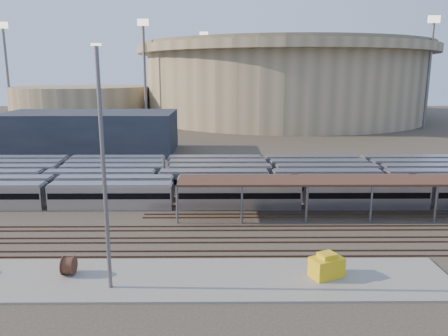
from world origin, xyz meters
TOP-DOWN VIEW (x-y plane):
  - ground at (0.00, 0.00)m, footprint 420.00×420.00m
  - apron at (-5.00, -15.00)m, footprint 50.00×9.00m
  - subway_trains at (4.39, 18.50)m, footprint 130.41×23.90m
  - inspection_shed at (22.00, 4.00)m, footprint 60.30×6.00m
  - empty_tracks at (0.00, -5.00)m, footprint 170.00×9.62m
  - stadium at (25.00, 140.00)m, footprint 124.00×124.00m
  - secondary_arena at (-60.00, 130.00)m, footprint 56.00×56.00m
  - service_building at (-35.00, 55.00)m, footprint 42.00×20.00m
  - floodlight_0 at (-30.00, 110.00)m, footprint 4.00×1.00m
  - floodlight_1 at (-85.00, 120.00)m, footprint 4.00×1.00m
  - floodlight_2 at (70.00, 100.00)m, footprint 4.00×1.00m
  - floodlight_3 at (-10.00, 160.00)m, footprint 4.00×1.00m
  - cable_reel_west at (-17.13, -14.14)m, footprint 1.08×1.90m
  - yard_light_pole at (-12.42, -16.80)m, footprint 0.81×0.36m
  - yellow_equipment at (8.03, -14.75)m, footprint 3.59×3.01m

SIDE VIEW (x-z plane):
  - ground at x=0.00m, z-range 0.00..0.00m
  - empty_tracks at x=0.00m, z-range 0.00..0.18m
  - apron at x=-5.00m, z-range 0.00..0.20m
  - cable_reel_west at x=-17.13m, z-range 0.20..2.08m
  - yellow_equipment at x=8.03m, z-range 0.20..2.12m
  - subway_trains at x=4.39m, z-range 0.00..3.60m
  - inspection_shed at x=22.00m, z-range 2.33..7.63m
  - service_building at x=-35.00m, z-range 0.00..10.00m
  - secondary_arena at x=-60.00m, z-range 0.00..14.00m
  - yard_light_pole at x=-12.42m, z-range 0.28..22.02m
  - stadium at x=25.00m, z-range 0.22..32.72m
  - floodlight_0 at x=-30.00m, z-range 1.45..39.85m
  - floodlight_1 at x=-85.00m, z-range 1.45..39.85m
  - floodlight_2 at x=70.00m, z-range 1.45..39.85m
  - floodlight_3 at x=-10.00m, z-range 1.45..39.85m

